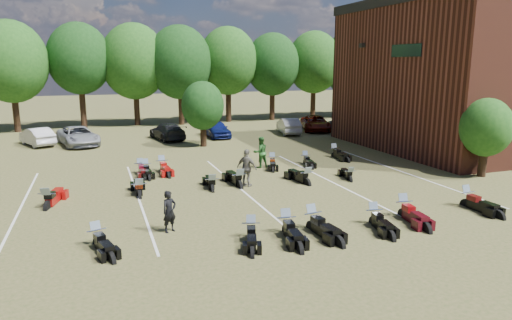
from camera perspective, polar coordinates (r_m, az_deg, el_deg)
name	(u,v)px	position (r m, az deg, el deg)	size (l,w,h in m)	color
ground	(321,199)	(21.45, 8.18, -4.89)	(160.00, 160.00, 0.00)	brown
car_1	(37,136)	(38.93, -25.68, 2.67)	(1.46, 4.20, 1.38)	silver
car_2	(78,136)	(37.66, -21.34, 2.81)	(2.40, 5.19, 1.44)	gray
car_3	(167,131)	(38.53, -11.02, 3.54)	(1.91, 4.70, 1.36)	black
car_4	(216,129)	(39.19, -4.97, 3.90)	(1.69, 4.20, 1.43)	#0B1450
car_5	(289,126)	(41.12, 4.10, 4.28)	(1.51, 4.32, 1.42)	#9C9D98
car_6	(315,123)	(43.26, 7.45, 4.59)	(2.35, 5.10, 1.42)	#550F04
car_7	(345,124)	(43.44, 11.05, 4.49)	(1.96, 4.81, 1.40)	#39393E
person_black	(169,211)	(17.34, -10.78, -6.34)	(0.58, 0.38, 1.58)	black
person_green	(261,152)	(27.48, 0.57, 0.98)	(0.92, 0.71, 1.88)	#265E23
person_grey	(247,168)	(23.20, -1.14, -1.00)	(1.14, 0.47, 1.94)	#625F54
motorcycle_0	(97,246)	(16.93, -19.20, -10.12)	(0.69, 2.15, 1.20)	black
motorcycle_1	(251,238)	(16.69, -0.63, -9.75)	(0.67, 2.11, 1.18)	black
motorcycle_2	(286,234)	(17.14, 3.78, -9.18)	(0.74, 2.33, 1.30)	black
motorcycle_3	(312,230)	(17.63, 7.03, -8.63)	(0.77, 2.42, 1.35)	black
motorcycle_4	(373,224)	(18.61, 14.46, -7.81)	(0.70, 2.19, 1.22)	black
motorcycle_5	(466,206)	(22.25, 24.81, -5.28)	(0.75, 2.36, 1.31)	black
motorcycle_6	(403,217)	(19.84, 17.91, -6.77)	(0.76, 2.40, 1.34)	#3D080F
motorcycle_7	(48,209)	(21.85, -24.57, -5.57)	(0.78, 2.44, 1.36)	maroon
motorcycle_8	(140,197)	(22.24, -14.32, -4.54)	(0.75, 2.36, 1.32)	black
motorcycle_9	(240,188)	(23.23, -2.07, -3.46)	(0.80, 2.50, 1.39)	black
motorcycle_10	(212,191)	(22.70, -5.49, -3.88)	(0.70, 2.20, 1.23)	black
motorcycle_11	(307,185)	(23.91, 6.35, -3.08)	(0.77, 2.41, 1.34)	black
motorcycle_13	(350,181)	(24.99, 11.68, -2.60)	(0.64, 1.99, 1.11)	black
motorcycle_14	(141,173)	(27.03, -14.21, -1.62)	(0.69, 2.16, 1.20)	#3C0809
motorcycle_15	(162,171)	(27.29, -11.63, -1.37)	(0.74, 2.32, 1.29)	#980C0B
motorcycle_16	(146,174)	(26.85, -13.60, -1.68)	(0.68, 2.14, 1.20)	black
motorcycle_17	(272,166)	(28.04, 2.03, -0.77)	(0.67, 2.09, 1.17)	black
motorcycle_19	(334,157)	(31.15, 9.76, 0.35)	(0.73, 2.29, 1.28)	black
motorcycle_20	(305,164)	(28.86, 6.17, -0.47)	(0.64, 2.01, 1.12)	black
tree_line	(182,62)	(47.93, -9.27, 11.96)	(56.00, 6.00, 9.79)	black
young_tree_near_building	(486,127)	(27.99, 26.83, 3.65)	(2.80, 2.80, 4.16)	black
young_tree_midfield	(203,106)	(34.64, -6.69, 6.77)	(3.20, 3.20, 4.70)	black
parking_lines	(240,189)	(23.00, -1.97, -3.60)	(20.10, 14.00, 0.01)	silver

